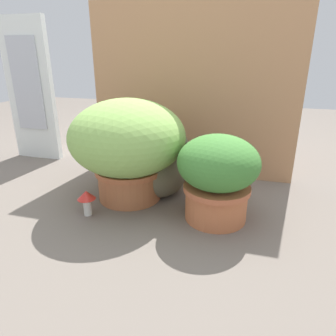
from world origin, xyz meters
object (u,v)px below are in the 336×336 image
(leafy_planter, at_px, (218,175))
(cat, at_px, (167,172))
(grass_planter, at_px, (128,143))
(mushroom_ornament_red, at_px, (87,198))

(leafy_planter, distance_m, cat, 0.33)
(grass_planter, xyz_separation_m, cat, (0.17, 0.08, -0.16))
(leafy_planter, relative_size, mushroom_ornament_red, 3.19)
(mushroom_ornament_red, bearing_deg, grass_planter, 62.51)
(leafy_planter, height_order, mushroom_ornament_red, leafy_planter)
(leafy_planter, bearing_deg, mushroom_ornament_red, -167.11)
(leafy_planter, height_order, cat, leafy_planter)
(grass_planter, distance_m, mushroom_ornament_red, 0.32)
(cat, bearing_deg, leafy_planter, -32.01)
(leafy_planter, distance_m, mushroom_ornament_red, 0.58)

